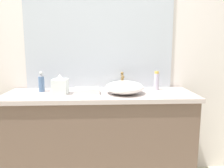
{
  "coord_description": "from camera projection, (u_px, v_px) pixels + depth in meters",
  "views": [
    {
      "loc": [
        0.11,
        -1.44,
        1.27
      ],
      "look_at": [
        0.2,
        0.41,
        0.96
      ],
      "focal_mm": 35.58,
      "sensor_mm": 36.0,
      "label": 1
    }
  ],
  "objects": [
    {
      "name": "bathroom_wall_rear",
      "position": [
        89.0,
        43.0,
        2.13
      ],
      "size": [
        6.0,
        0.06,
        2.6
      ],
      "primitive_type": "cube",
      "color": "silver",
      "rests_on": "ground"
    },
    {
      "name": "vanity_counter",
      "position": [
        100.0,
        141.0,
        1.98
      ],
      "size": [
        1.61,
        0.53,
        0.88
      ],
      "color": "brown",
      "rests_on": "ground"
    },
    {
      "name": "wall_mirror_panel",
      "position": [
        99.0,
        38.0,
        2.08
      ],
      "size": [
        1.39,
        0.01,
        0.94
      ],
      "primitive_type": "cube",
      "color": "#B2BCC6",
      "rests_on": "vanity_counter"
    },
    {
      "name": "sink_basin",
      "position": [
        124.0,
        87.0,
        1.87
      ],
      "size": [
        0.32,
        0.34,
        0.11
      ],
      "primitive_type": "ellipsoid",
      "color": "white",
      "rests_on": "vanity_counter"
    },
    {
      "name": "faucet",
      "position": [
        122.0,
        79.0,
        2.05
      ],
      "size": [
        0.03,
        0.11,
        0.16
      ],
      "color": "brown",
      "rests_on": "vanity_counter"
    },
    {
      "name": "soap_dispenser",
      "position": [
        41.0,
        83.0,
        1.95
      ],
      "size": [
        0.05,
        0.05,
        0.18
      ],
      "color": "#4C6B93",
      "rests_on": "vanity_counter"
    },
    {
      "name": "lotion_bottle",
      "position": [
        156.0,
        81.0,
        2.02
      ],
      "size": [
        0.05,
        0.05,
        0.17
      ],
      "color": "silver",
      "rests_on": "vanity_counter"
    },
    {
      "name": "tissue_box",
      "position": [
        60.0,
        86.0,
        1.86
      ],
      "size": [
        0.13,
        0.13,
        0.17
      ],
      "color": "silver",
      "rests_on": "vanity_counter"
    },
    {
      "name": "folded_hand_towel",
      "position": [
        87.0,
        91.0,
        1.87
      ],
      "size": [
        0.22,
        0.17,
        0.05
      ],
      "primitive_type": "cube",
      "rotation": [
        0.0,
        0.0,
        0.09
      ],
      "color": "white",
      "rests_on": "vanity_counter"
    }
  ]
}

